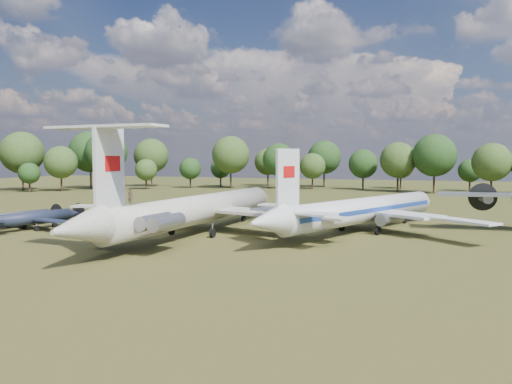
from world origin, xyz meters
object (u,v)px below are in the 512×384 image
(small_prop_northwest, at_px, (16,220))
(person_on_il62, at_px, (130,196))
(tu104_jet, at_px, (364,215))
(small_prop_west, at_px, (32,221))
(il62_airliner, at_px, (199,215))

(small_prop_northwest, xyz_separation_m, person_on_il62, (23.68, -9.62, 4.38))
(tu104_jet, relative_size, small_prop_west, 2.69)
(small_prop_northwest, bearing_deg, tu104_jet, 23.44)
(small_prop_northwest, bearing_deg, small_prop_west, -3.43)
(il62_airliner, xyz_separation_m, small_prop_west, (-21.25, -4.03, -1.17))
(small_prop_west, relative_size, person_on_il62, 9.93)
(tu104_jet, xyz_separation_m, small_prop_northwest, (-42.58, -11.52, -1.06))
(il62_airliner, distance_m, tu104_jet, 19.86)
(tu104_jet, relative_size, small_prop_northwest, 2.94)
(il62_airliner, distance_m, person_on_il62, 13.36)
(tu104_jet, height_order, small_prop_northwest, tu104_jet)
(tu104_jet, xyz_separation_m, small_prop_west, (-39.36, -12.19, -0.96))
(tu104_jet, bearing_deg, small_prop_west, -139.49)
(small_prop_west, xyz_separation_m, person_on_il62, (20.45, -8.95, 4.28))
(il62_airliner, bearing_deg, small_prop_west, -165.75)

